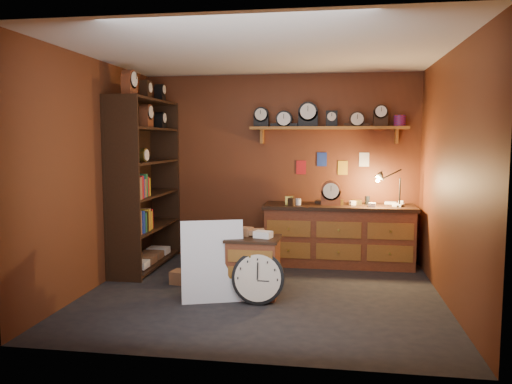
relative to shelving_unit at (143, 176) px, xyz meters
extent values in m
plane|color=black|center=(1.79, -0.98, -1.25)|extent=(4.00, 4.00, 0.00)
cube|color=#622E17|center=(1.79, 0.82, 0.10)|extent=(4.00, 0.02, 2.70)
cube|color=#622E17|center=(1.79, -2.78, 0.10)|extent=(4.00, 0.02, 2.70)
cube|color=#622E17|center=(-0.21, -0.98, 0.10)|extent=(0.02, 3.60, 2.70)
cube|color=#622E17|center=(3.79, -0.98, 0.10)|extent=(0.02, 3.60, 2.70)
cube|color=beige|center=(1.79, -0.98, 1.45)|extent=(4.00, 3.60, 0.02)
cube|color=#995E21|center=(2.49, 0.67, 0.67)|extent=(2.20, 0.30, 0.04)
cube|color=#995E21|center=(1.54, 0.74, 0.55)|extent=(0.04, 0.16, 0.20)
cube|color=#995E21|center=(3.44, 0.74, 0.55)|extent=(0.04, 0.16, 0.20)
cylinder|color=#B21419|center=(3.47, 0.67, 0.76)|extent=(0.16, 0.16, 0.15)
cube|color=maroon|center=(1.94, 0.81, 0.10)|extent=(0.14, 0.01, 0.20)
cube|color=navy|center=(2.24, 0.81, 0.22)|extent=(0.14, 0.01, 0.20)
cube|color=#B88817|center=(2.54, 0.81, 0.10)|extent=(0.14, 0.01, 0.20)
cube|color=silver|center=(2.84, 0.81, 0.22)|extent=(0.14, 0.01, 0.20)
cube|color=black|center=(-0.19, 0.00, -0.10)|extent=(0.03, 1.60, 2.30)
cube|color=black|center=(0.04, -0.78, -0.10)|extent=(0.45, 0.03, 2.30)
cube|color=black|center=(0.04, 0.78, -0.10)|extent=(0.45, 0.03, 2.30)
cube|color=black|center=(0.04, 0.00, -1.20)|extent=(0.43, 1.54, 0.03)
cube|color=black|center=(0.04, 0.00, -0.70)|extent=(0.43, 1.54, 0.03)
cube|color=black|center=(0.04, 0.00, -0.25)|extent=(0.43, 1.54, 0.03)
cube|color=black|center=(0.04, 0.00, 0.20)|extent=(0.43, 1.54, 0.03)
cube|color=black|center=(0.04, 0.00, 0.65)|extent=(0.43, 1.54, 0.03)
cube|color=black|center=(0.04, 0.00, 1.03)|extent=(0.43, 1.54, 0.03)
cube|color=brown|center=(2.66, 0.50, -0.85)|extent=(2.02, 0.60, 0.80)
cube|color=black|center=(2.66, 0.50, -0.43)|extent=(2.08, 0.66, 0.05)
cube|color=#995E21|center=(2.66, 0.20, -0.85)|extent=(1.94, 0.02, 0.52)
cylinder|color=black|center=(3.47, 0.45, -0.39)|extent=(0.12, 0.12, 0.02)
cylinder|color=black|center=(3.47, 0.45, -0.20)|extent=(0.02, 0.02, 0.38)
cylinder|color=black|center=(3.35, 0.42, 0.04)|extent=(0.27, 0.09, 0.14)
cone|color=black|center=(3.21, 0.39, 0.00)|extent=(0.18, 0.14, 0.18)
cube|color=brown|center=(1.70, -1.07, -0.93)|extent=(0.55, 0.47, 0.64)
cube|color=black|center=(1.70, -1.07, -0.60)|extent=(0.60, 0.51, 0.03)
cube|color=#995E21|center=(1.70, -1.30, -0.93)|extent=(0.49, 0.02, 0.54)
cylinder|color=black|center=(1.79, -1.33, -0.98)|extent=(0.57, 0.18, 0.57)
cylinder|color=beige|center=(1.79, -1.36, -0.97)|extent=(0.50, 0.11, 0.49)
cube|color=black|center=(1.79, -1.37, -0.89)|extent=(0.01, 0.04, 0.18)
cube|color=black|center=(1.86, -1.37, -1.00)|extent=(0.13, 0.01, 0.01)
cube|color=silver|center=(1.29, -1.32, -1.25)|extent=(0.70, 0.39, 0.90)
cube|color=silver|center=(1.41, 0.09, -1.01)|extent=(0.60, 0.60, 0.49)
cube|color=black|center=(1.41, -0.15, -1.01)|extent=(0.39, 0.15, 0.40)
cube|color=brown|center=(0.77, -0.74, -1.17)|extent=(0.28, 0.25, 0.16)
cube|color=white|center=(0.74, -0.55, -1.19)|extent=(0.27, 0.29, 0.12)
cube|color=brown|center=(0.88, -0.61, -1.16)|extent=(0.29, 0.25, 0.19)
camera|label=1|loc=(2.57, -6.49, 0.50)|focal=35.00mm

